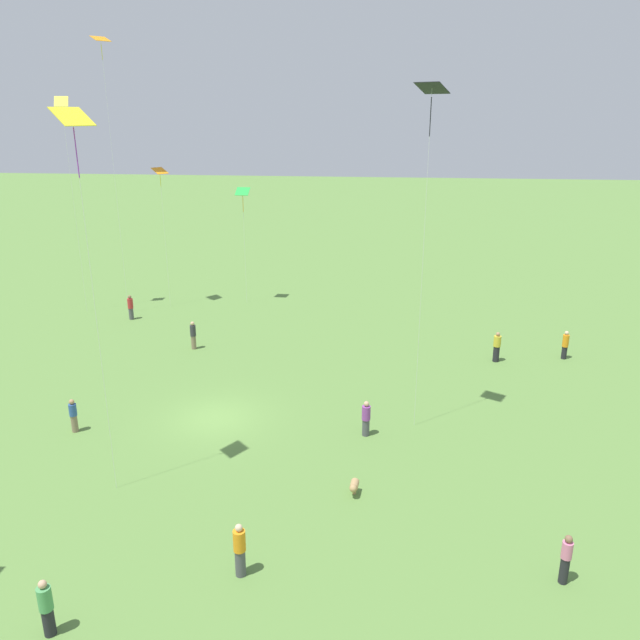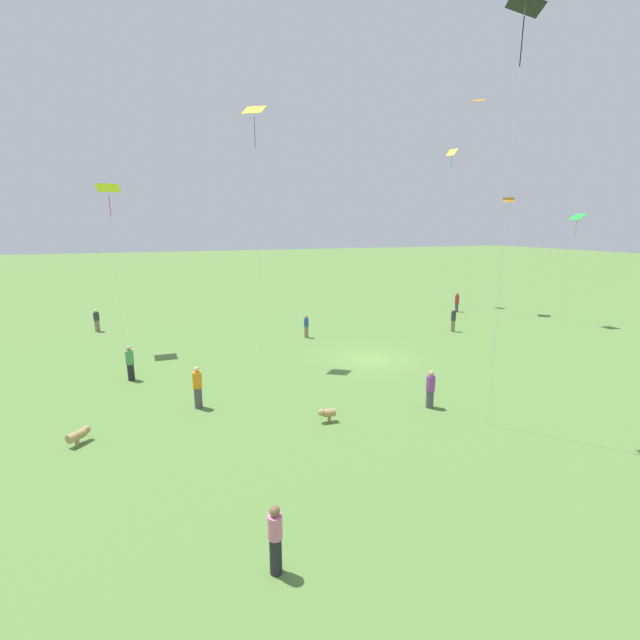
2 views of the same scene
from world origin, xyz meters
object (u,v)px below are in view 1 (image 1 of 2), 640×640
at_px(person_1, 566,559).
at_px(person_6, 366,419).
at_px(person_3, 240,550).
at_px(person_4, 131,307).
at_px(person_2, 46,608).
at_px(person_10, 497,347).
at_px(kite_6, 160,176).
at_px(kite_1, 243,195).
at_px(kite_5, 63,113).
at_px(kite_0, 102,53).
at_px(person_8, 565,345).
at_px(kite_7, 74,132).
at_px(person_7, 73,415).
at_px(dog_1, 354,486).
at_px(person_5, 193,335).
at_px(kite_3, 431,102).

distance_m(person_1, person_6, 10.88).
distance_m(person_1, person_3, 10.12).
bearing_deg(person_4, person_2, -176.15).
xyz_separation_m(person_10, kite_6, (-8.56, -22.94, 8.81)).
xyz_separation_m(kite_1, kite_5, (3.65, -11.24, 5.69)).
relative_size(person_2, kite_0, 0.10).
relative_size(person_1, kite_0, 0.09).
relative_size(person_3, person_8, 1.08).
height_order(person_2, kite_7, kite_7).
distance_m(person_7, dog_1, 13.57).
distance_m(person_8, kite_1, 24.53).
distance_m(person_5, kite_1, 12.65).
bearing_deg(person_10, dog_1, -155.40).
distance_m(kite_5, kite_7, 24.72).
relative_size(person_1, dog_1, 2.41).
bearing_deg(person_1, kite_7, -41.32).
bearing_deg(person_4, person_1, -149.05).
relative_size(kite_7, dog_1, 19.69).
relative_size(person_6, kite_6, 0.16).
bearing_deg(kite_5, kite_0, 28.27).
height_order(person_5, kite_7, kite_7).
height_order(person_2, kite_5, kite_5).
distance_m(kite_0, kite_5, 4.85).
relative_size(person_4, dog_1, 2.47).
distance_m(person_6, person_10, 12.17).
height_order(person_6, kite_6, kite_6).
height_order(kite_3, dog_1, kite_3).
xyz_separation_m(kite_3, kite_5, (-15.13, -23.62, -0.43)).
height_order(kite_1, kite_5, kite_5).
bearing_deg(kite_6, person_5, -73.16).
xyz_separation_m(person_10, dog_1, (14.56, -7.45, -0.51)).
xyz_separation_m(kite_6, dog_1, (23.12, 15.49, -9.32)).
relative_size(person_1, person_5, 0.97).
bearing_deg(kite_0, person_10, -19.51).
height_order(person_1, person_8, person_8).
height_order(person_4, person_5, person_5).
distance_m(person_5, person_6, 14.79).
relative_size(person_4, kite_5, 0.12).
height_order(person_3, kite_1, kite_1).
bearing_deg(person_1, kite_5, -71.40).
height_order(person_10, dog_1, person_10).
xyz_separation_m(kite_0, kite_6, (-1.87, 2.55, -7.93)).
bearing_deg(person_4, kite_6, -39.51).
distance_m(person_4, kite_5, 13.74).
bearing_deg(kite_7, kite_5, 106.33).
height_order(person_2, kite_0, kite_0).
xyz_separation_m(person_4, kite_7, (20.23, 7.83, 12.48)).
height_order(person_10, kite_6, kite_6).
height_order(person_1, person_7, person_1).
bearing_deg(person_8, kite_0, 52.35).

